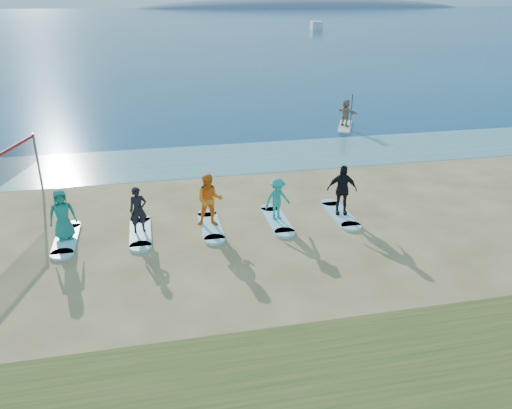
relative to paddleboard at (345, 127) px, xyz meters
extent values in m
plane|color=tan|center=(-7.85, -15.06, -0.06)|extent=(600.00, 600.00, 0.00)
plane|color=teal|center=(-7.85, -4.56, -0.05)|extent=(600.00, 600.00, 0.00)
plane|color=navy|center=(-7.85, 144.94, -0.05)|extent=(600.00, 600.00, 0.00)
ellipsoid|color=slate|center=(87.15, 284.94, -0.06)|extent=(220.00, 56.00, 18.00)
cylinder|color=gray|center=(-15.89, -7.63, 1.19)|extent=(0.09, 0.09, 2.50)
cube|color=silver|center=(0.00, 0.00, 0.00)|extent=(1.88, 3.02, 0.12)
imported|color=tan|center=(0.00, 0.00, 0.85)|extent=(1.03, 1.52, 1.58)
cube|color=silver|center=(28.08, 88.91, -0.06)|extent=(3.37, 6.28, 1.72)
cube|color=#A3F1FC|center=(-14.45, -12.16, -0.01)|extent=(0.70, 2.20, 0.09)
imported|color=#1B8270|center=(-14.45, -12.16, 0.87)|extent=(0.93, 0.72, 1.69)
cube|color=#A3F1FC|center=(-12.08, -12.16, -0.01)|extent=(0.70, 2.20, 0.09)
imported|color=black|center=(-12.08, -12.16, 0.81)|extent=(0.63, 0.47, 1.57)
cube|color=#A3F1FC|center=(-9.72, -12.16, -0.01)|extent=(0.70, 2.20, 0.09)
imported|color=orange|center=(-9.72, -12.16, 0.95)|extent=(0.97, 0.79, 1.85)
cube|color=#A3F1FC|center=(-7.35, -12.16, -0.01)|extent=(0.70, 2.20, 0.09)
imported|color=teal|center=(-7.35, -12.16, 0.79)|extent=(1.10, 0.82, 1.52)
cube|color=#A3F1FC|center=(-4.99, -12.16, -0.01)|extent=(0.70, 2.20, 0.09)
imported|color=black|center=(-4.99, -12.16, 0.94)|extent=(1.14, 0.67, 1.82)
camera|label=1|loc=(-11.48, -27.67, 7.35)|focal=35.00mm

